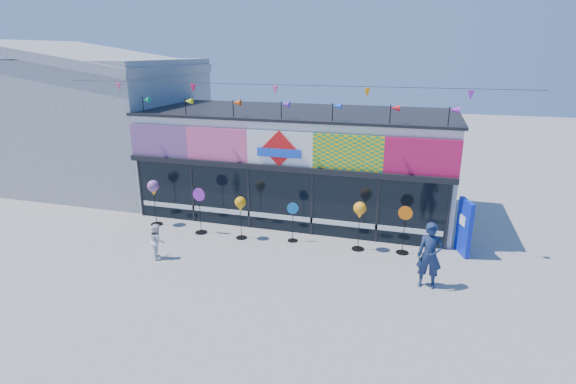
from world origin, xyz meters
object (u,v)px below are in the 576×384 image
at_px(spinner_4, 360,212).
at_px(adult_man, 430,256).
at_px(blue_sign, 464,227).
at_px(spinner_1, 200,210).
at_px(spinner_3, 293,221).
at_px(spinner_2, 240,205).
at_px(spinner_5, 404,229).
at_px(child, 157,241).
at_px(spinner_0, 154,189).

bearing_deg(spinner_4, adult_man, -41.07).
distance_m(blue_sign, spinner_1, 9.04).
bearing_deg(spinner_1, spinner_3, 4.03).
relative_size(spinner_2, spinner_5, 0.95).
height_order(spinner_1, spinner_3, spinner_1).
relative_size(spinner_3, child, 1.23).
height_order(blue_sign, spinner_2, blue_sign).
distance_m(spinner_4, child, 6.58).
height_order(blue_sign, spinner_0, blue_sign).
height_order(spinner_0, spinner_1, spinner_0).
distance_m(spinner_0, spinner_2, 3.63).
relative_size(spinner_2, spinner_4, 0.92).
bearing_deg(blue_sign, child, 179.72).
relative_size(spinner_1, spinner_4, 1.02).
relative_size(spinner_1, child, 1.49).
relative_size(spinner_3, adult_man, 0.74).
relative_size(spinner_4, adult_man, 0.88).
bearing_deg(adult_man, spinner_1, 168.70).
xyz_separation_m(spinner_2, spinner_3, (1.82, 0.28, -0.49)).
distance_m(blue_sign, spinner_3, 5.62).
distance_m(blue_sign, child, 9.87).
bearing_deg(spinner_3, child, -146.58).
height_order(blue_sign, spinner_4, blue_sign).
xyz_separation_m(spinner_0, adult_man, (9.94, -2.01, -0.46)).
xyz_separation_m(blue_sign, spinner_2, (-7.40, -0.88, 0.32)).
distance_m(spinner_1, spinner_4, 5.72).
distance_m(spinner_2, child, 3.03).
relative_size(spinner_0, adult_man, 0.93).
distance_m(blue_sign, adult_man, 2.80).
bearing_deg(blue_sign, spinner_0, 164.45).
bearing_deg(spinner_3, spinner_4, -1.28).
bearing_deg(spinner_0, spinner_5, 0.32).
bearing_deg(child, spinner_0, -2.82).
height_order(spinner_1, spinner_5, spinner_1).
height_order(adult_man, child, adult_man).
bearing_deg(spinner_0, spinner_4, -0.55).
height_order(blue_sign, spinner_5, blue_sign).
relative_size(spinner_1, spinner_3, 1.21).
bearing_deg(spinner_4, spinner_3, 178.72).
distance_m(spinner_2, spinner_4, 4.11).
distance_m(spinner_0, spinner_3, 5.47).
bearing_deg(spinner_0, spinner_3, -0.23).
relative_size(spinner_5, adult_man, 0.86).
relative_size(spinner_2, adult_man, 0.81).
bearing_deg(child, spinner_4, -104.26).
distance_m(spinner_1, child, 2.30).
xyz_separation_m(spinner_4, adult_man, (2.22, -1.93, -0.39)).
distance_m(spinner_2, adult_man, 6.56).
relative_size(spinner_4, spinner_5, 1.03).
bearing_deg(spinner_3, adult_man, -23.76).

